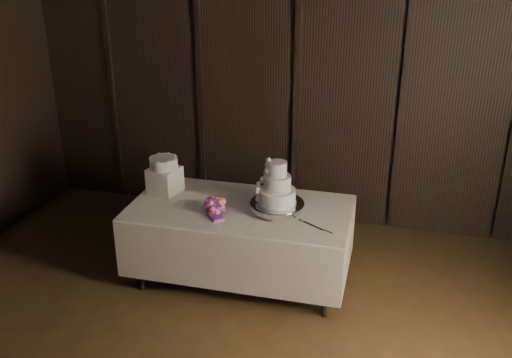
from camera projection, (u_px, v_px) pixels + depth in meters
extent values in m
cube|color=black|center=(298.00, 89.00, 6.11)|extent=(6.04, 0.04, 3.04)
cube|color=beige|center=(240.00, 207.00, 5.13)|extent=(2.00, 1.07, 0.01)
cube|color=white|center=(240.00, 246.00, 5.29)|extent=(1.84, 0.95, 0.71)
cylinder|color=silver|center=(277.00, 207.00, 5.02)|extent=(0.54, 0.54, 0.09)
cylinder|color=white|center=(277.00, 196.00, 4.98)|extent=(0.32, 0.32, 0.13)
cylinder|color=white|center=(277.00, 183.00, 4.92)|extent=(0.24, 0.24, 0.13)
cylinder|color=white|center=(278.00, 169.00, 4.87)|extent=(0.16, 0.16, 0.13)
cube|color=white|center=(165.00, 180.00, 5.37)|extent=(0.31, 0.31, 0.25)
cylinder|color=white|center=(164.00, 163.00, 5.30)|extent=(0.29, 0.29, 0.10)
cube|color=silver|center=(311.00, 225.00, 4.80)|extent=(0.33, 0.21, 0.01)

